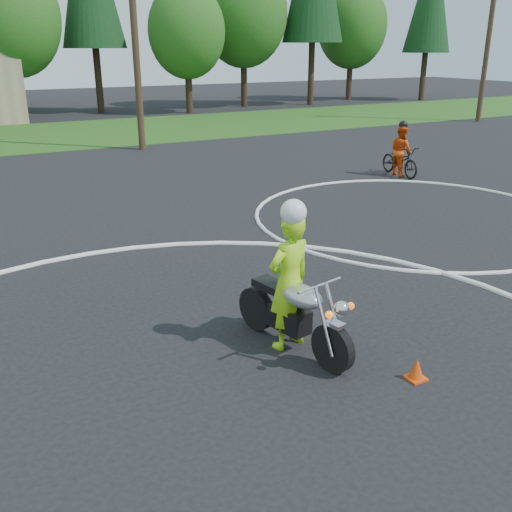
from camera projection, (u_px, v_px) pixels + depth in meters
name	position (u px, v px, depth m)	size (l,w,h in m)	color
grass_strip	(0.00, 139.00, 26.77)	(120.00, 10.00, 0.02)	#1E4714
course_markings	(294.00, 321.00, 9.03)	(19.05, 19.05, 0.12)	silver
primary_motorcycle	(295.00, 313.00, 8.02)	(0.79, 2.24, 1.19)	black
rider_primary_grp	(289.00, 278.00, 7.96)	(0.81, 0.62, 2.20)	#96DC17
rider_second_grp	(400.00, 156.00, 19.00)	(0.84, 1.94, 1.82)	black
traffic_cones	(448.00, 303.00, 9.36)	(22.34, 10.94, 0.30)	#DB400B
treeline	(216.00, 5.00, 37.34)	(38.20, 8.10, 14.52)	#382619
utility_poles	(133.00, 16.00, 22.24)	(41.60, 1.12, 10.00)	#473321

